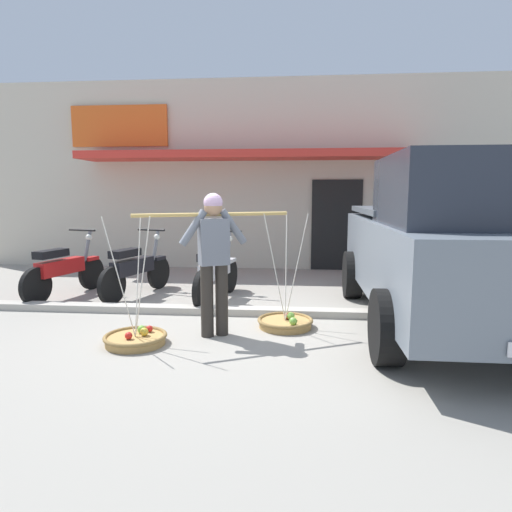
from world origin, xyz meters
The scene contains 10 objects.
ground_plane centered at (0.00, 0.00, 0.00)m, with size 90.00×90.00×0.00m, color gray.
sidewalk_curb centered at (0.00, 0.70, 0.05)m, with size 20.00×0.24×0.10m, color #AEA89C.
fruit_vendor centered at (-0.04, -0.26, 0.98)m, with size 1.69×0.84×1.70m.
fruit_basket_left_side centered at (0.80, 0.14, 0.07)m, with size 0.71×0.71×1.45m.
fruit_basket_right_side centered at (-0.87, -0.66, 0.07)m, with size 0.71×0.71×1.45m.
motorcycle_nearest_shop centered at (-2.87, 1.52, 0.45)m, with size 0.64×1.78×1.09m.
motorcycle_second_in_row centered at (-1.72, 1.69, 0.45)m, with size 0.70×1.76×1.09m.
motorcycle_third_in_row centered at (-0.33, 1.51, 0.45)m, with size 0.56×1.80×1.09m.
parked_truck centered at (2.78, 0.31, 1.03)m, with size 2.18×4.73×2.10m.
storefront_building centered at (-0.15, 7.15, 2.10)m, with size 13.00×6.00×4.20m.
Camera 1 is at (0.93, -5.36, 1.68)m, focal length 31.29 mm.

